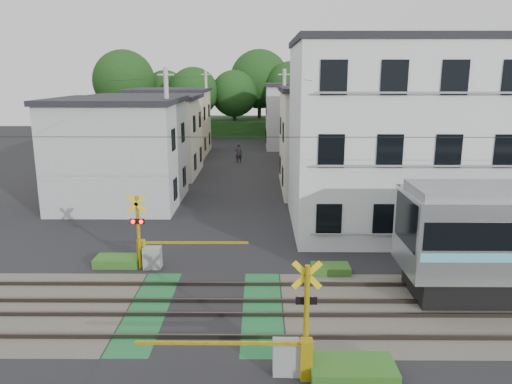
{
  "coord_description": "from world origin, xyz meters",
  "views": [
    {
      "loc": [
        1.8,
        -15.23,
        7.63
      ],
      "look_at": [
        1.65,
        5.0,
        2.83
      ],
      "focal_mm": 35.0,
      "sensor_mm": 36.0,
      "label": 1
    }
  ],
  "objects_px": {
    "crossing_signal_near": "(290,349)",
    "pedestrian": "(239,153)",
    "apartment_block": "(395,136)",
    "crossing_signal_far": "(150,251)"
  },
  "relations": [
    {
      "from": "apartment_block",
      "to": "crossing_signal_near",
      "type": "bearing_deg",
      "value": -114.22
    },
    {
      "from": "crossing_signal_near",
      "to": "crossing_signal_far",
      "type": "relative_size",
      "value": 1.0
    },
    {
      "from": "crossing_signal_near",
      "to": "pedestrian",
      "type": "bearing_deg",
      "value": 94.74
    },
    {
      "from": "crossing_signal_near",
      "to": "crossing_signal_far",
      "type": "bearing_deg",
      "value": 125.29
    },
    {
      "from": "crossing_signal_near",
      "to": "pedestrian",
      "type": "relative_size",
      "value": 2.74
    },
    {
      "from": "crossing_signal_far",
      "to": "apartment_block",
      "type": "distance_m",
      "value": 13.14
    },
    {
      "from": "crossing_signal_far",
      "to": "apartment_block",
      "type": "relative_size",
      "value": 0.46
    },
    {
      "from": "crossing_signal_near",
      "to": "apartment_block",
      "type": "xyz_separation_m",
      "value": [
        5.91,
        13.15,
        3.94
      ]
    },
    {
      "from": "crossing_signal_near",
      "to": "crossing_signal_far",
      "type": "height_order",
      "value": "same"
    },
    {
      "from": "crossing_signal_near",
      "to": "apartment_block",
      "type": "bearing_deg",
      "value": 65.78
    }
  ]
}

